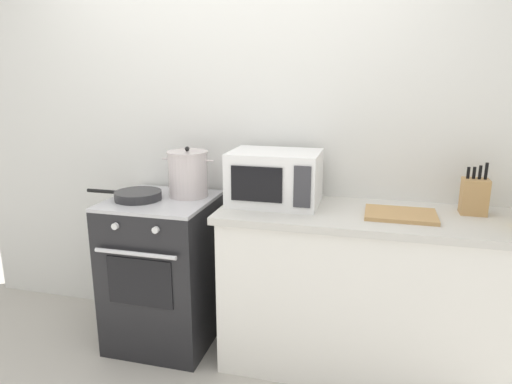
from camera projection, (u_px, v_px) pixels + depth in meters
name	position (u px, v px, depth m)	size (l,w,h in m)	color
back_wall	(281.00, 139.00, 2.82)	(4.40, 0.10, 2.50)	silver
lower_cabinet_right	(372.00, 296.00, 2.55)	(1.64, 0.56, 0.88)	white
countertop_right	(378.00, 217.00, 2.43)	(1.70, 0.60, 0.04)	beige
stove	(164.00, 271.00, 2.83)	(0.60, 0.64, 0.92)	black
stock_pot	(188.00, 174.00, 2.75)	(0.33, 0.24, 0.30)	beige
frying_pan	(137.00, 195.00, 2.70)	(0.47, 0.27, 0.05)	#28282B
microwave	(275.00, 178.00, 2.59)	(0.50, 0.37, 0.30)	white
cutting_board	(401.00, 214.00, 2.38)	(0.36, 0.26, 0.02)	tan
knife_block	(474.00, 196.00, 2.40)	(0.13, 0.10, 0.28)	tan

